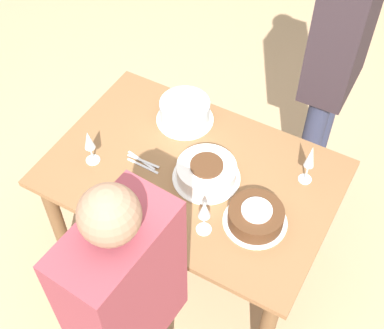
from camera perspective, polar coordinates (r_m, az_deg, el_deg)
ground_plane at (r=3.09m, az=0.00°, el=-9.49°), size 12.00×12.00×0.00m
dining_table at (r=2.57m, az=0.00°, el=-2.45°), size 1.32×0.88×0.75m
cake_center_white at (r=2.42m, az=1.60°, el=-0.72°), size 0.31×0.31×0.09m
cake_front_chocolate at (r=2.29m, az=6.82°, el=-5.53°), size 0.28×0.28×0.10m
cake_back_decorated at (r=2.65m, az=-0.77°, el=5.67°), size 0.29×0.29×0.12m
wine_glass_near at (r=2.17m, az=1.32°, el=-5.00°), size 0.07×0.07×0.20m
wine_glass_far at (r=2.38m, az=12.51°, el=0.64°), size 0.06×0.06×0.22m
wine_glass_extra at (r=2.46m, az=-10.92°, el=2.38°), size 0.07×0.07×0.19m
fork_pile at (r=2.51m, az=-5.31°, el=0.21°), size 0.19×0.05×0.01m
person_cutting at (r=1.90m, az=-6.83°, el=-14.64°), size 0.25×0.42×1.59m
person_watching at (r=2.68m, az=15.41°, el=11.78°), size 0.23×0.40×1.76m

